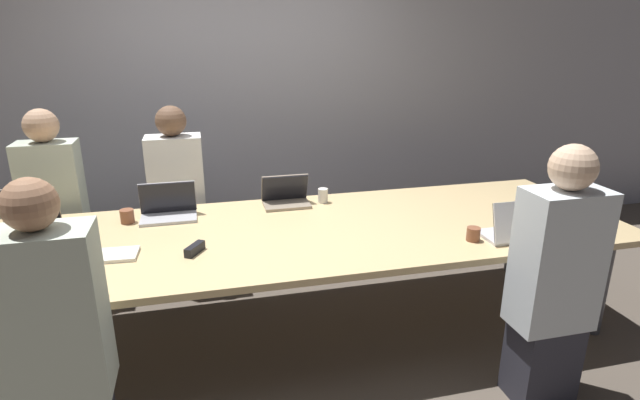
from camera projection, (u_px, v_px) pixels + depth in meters
The scene contains 17 objects.
ground_plane at pixel (275, 335), 3.28m from camera, with size 24.00×24.00×0.00m, color brown.
curtain_wall at pixel (241, 92), 4.38m from camera, with size 12.00×0.06×2.80m.
conference_table at pixel (272, 239), 3.07m from camera, with size 4.47×1.31×0.73m.
laptop_far_midleft at pixel (168, 208), 3.28m from camera, with size 0.36×0.22×0.23m.
person_far_midleft at pixel (178, 201), 3.77m from camera, with size 0.40×0.24×1.40m.
cup_far_midleft at pixel (127, 216), 3.19m from camera, with size 0.09×0.09×0.09m.
laptop_far_center at pixel (286, 196), 3.53m from camera, with size 0.33×0.22×0.22m.
cup_far_center at pixel (323, 196), 3.58m from camera, with size 0.07×0.07×0.10m.
laptop_far_left at pixel (28, 216), 3.11m from camera, with size 0.34×0.24×0.25m.
person_far_left at pixel (56, 209), 3.57m from camera, with size 0.40×0.24×1.41m.
laptop_near_right at pixel (516, 228), 2.93m from camera, with size 0.36×0.25×0.25m.
person_near_right at pixel (554, 283), 2.52m from camera, with size 0.40×0.24×1.40m.
cup_near_right at pixel (473, 234), 2.92m from camera, with size 0.08×0.08×0.08m.
laptop_near_left at pixel (55, 282), 2.30m from camera, with size 0.36×0.22×0.23m.
person_near_left at pixel (57, 345), 2.05m from camera, with size 0.40×0.24×1.39m.
stapler at pixel (195, 249), 2.76m from camera, with size 0.12×0.15×0.05m.
notebook at pixel (117, 255), 2.72m from camera, with size 0.23×0.19×0.02m.
Camera 1 is at (-0.39, -2.82, 1.89)m, focal length 28.00 mm.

